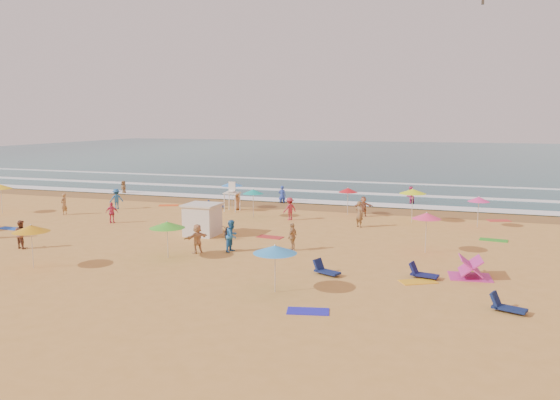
% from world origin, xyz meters
% --- Properties ---
extents(ground, '(220.00, 220.00, 0.00)m').
position_xyz_m(ground, '(0.00, 0.00, 0.00)').
color(ground, gold).
rests_on(ground, ground).
extents(ocean, '(220.00, 140.00, 0.18)m').
position_xyz_m(ocean, '(0.00, 84.00, 0.00)').
color(ocean, '#0C4756').
rests_on(ocean, ground).
extents(wet_sand, '(220.00, 220.00, 0.00)m').
position_xyz_m(wet_sand, '(0.00, 12.50, 0.01)').
color(wet_sand, olive).
rests_on(wet_sand, ground).
extents(surf_foam, '(200.00, 18.70, 0.05)m').
position_xyz_m(surf_foam, '(0.00, 21.32, 0.10)').
color(surf_foam, white).
rests_on(surf_foam, ground).
extents(cabana, '(2.00, 2.00, 2.00)m').
position_xyz_m(cabana, '(-2.15, -1.22, 1.00)').
color(cabana, silver).
rests_on(cabana, ground).
extents(cabana_roof, '(2.20, 2.20, 0.12)m').
position_xyz_m(cabana_roof, '(-2.15, -1.22, 2.06)').
color(cabana_roof, silver).
rests_on(cabana_roof, cabana).
extents(bicycle, '(1.11, 1.78, 0.88)m').
position_xyz_m(bicycle, '(-0.25, -1.52, 0.44)').
color(bicycle, black).
rests_on(bicycle, ground).
extents(lifeguard_stand, '(1.20, 1.20, 2.10)m').
position_xyz_m(lifeguard_stand, '(-4.11, 8.20, 1.05)').
color(lifeguard_stand, white).
rests_on(lifeguard_stand, ground).
extents(beach_umbrellas, '(57.97, 22.79, 0.82)m').
position_xyz_m(beach_umbrellas, '(0.44, 0.25, 2.09)').
color(beach_umbrellas, '#14A89D').
rests_on(beach_umbrellas, ground).
extents(loungers, '(52.75, 21.41, 0.34)m').
position_xyz_m(loungers, '(7.93, -4.94, 0.17)').
color(loungers, '#0F194F').
rests_on(loungers, ground).
extents(towels, '(34.91, 25.10, 0.03)m').
position_xyz_m(towels, '(0.22, -2.55, 0.01)').
color(towels, '#CE4819').
rests_on(towels, ground).
extents(beachgoers, '(42.52, 26.08, 2.15)m').
position_xyz_m(beachgoers, '(-1.36, 4.09, 0.81)').
color(beachgoers, tan).
rests_on(beachgoers, ground).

